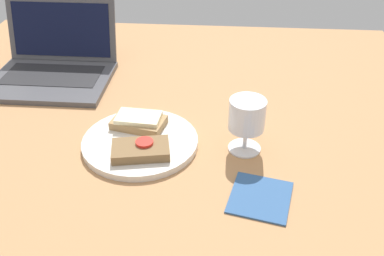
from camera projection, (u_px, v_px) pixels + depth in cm
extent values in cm
cube|color=#B27F51|center=(162.00, 136.00, 100.70)|extent=(140.00, 140.00, 3.00)
cylinder|color=silver|center=(140.00, 142.00, 94.87)|extent=(25.65, 25.65, 1.52)
cube|color=brown|center=(141.00, 150.00, 89.44)|extent=(13.08, 9.27, 2.05)
cylinder|color=red|center=(144.00, 142.00, 89.42)|extent=(3.74, 3.74, 0.62)
cube|color=#A88456|center=(139.00, 123.00, 98.37)|extent=(13.05, 9.70, 1.85)
cube|color=#F4EAB7|center=(138.00, 117.00, 97.58)|extent=(10.43, 6.98, 0.98)
cylinder|color=white|center=(244.00, 148.00, 93.90)|extent=(7.16, 7.16, 0.40)
cylinder|color=white|center=(245.00, 138.00, 92.37)|extent=(0.92, 0.92, 5.11)
cylinder|color=white|center=(247.00, 115.00, 89.07)|extent=(7.77, 7.77, 6.76)
cylinder|color=white|center=(247.00, 119.00, 89.66)|extent=(7.15, 7.15, 4.65)
cube|color=#4C4C51|center=(50.00, 81.00, 119.14)|extent=(32.79, 24.49, 1.48)
cube|color=#232326|center=(52.00, 75.00, 120.51)|extent=(26.89, 13.47, 0.16)
cube|color=#4C4C51|center=(62.00, 29.00, 125.81)|extent=(32.14, 5.30, 17.98)
cube|color=black|center=(61.00, 30.00, 125.39)|extent=(28.86, 3.96, 14.98)
cube|color=#33598C|center=(260.00, 197.00, 80.88)|extent=(13.50, 14.08, 0.40)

